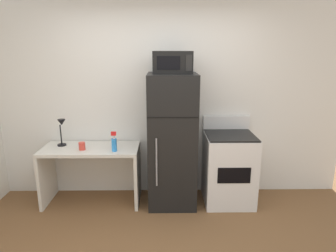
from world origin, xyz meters
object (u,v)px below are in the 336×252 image
object	(u,v)px
spray_bottle	(114,143)
refrigerator	(172,141)
oven_range	(229,168)
desk	(91,164)
coffee_mug	(82,146)
microwave	(173,62)
desk_lamp	(62,128)

from	to	relation	value
spray_bottle	refrigerator	distance (m)	0.72
oven_range	desk	bearing A→B (deg)	179.47
desk	coffee_mug	size ratio (longest dim) A/B	12.88
oven_range	coffee_mug	bearing A→B (deg)	-177.84
refrigerator	microwave	size ratio (longest dim) A/B	3.66
desk_lamp	coffee_mug	xyz separation A→B (m)	(0.29, -0.16, -0.19)
oven_range	microwave	bearing A→B (deg)	-177.80
desk_lamp	refrigerator	distance (m)	1.42
desk	coffee_mug	distance (m)	0.29
spray_bottle	refrigerator	xyz separation A→B (m)	(0.71, 0.12, -0.01)
microwave	oven_range	size ratio (longest dim) A/B	0.42
desk	coffee_mug	bearing A→B (deg)	-132.67
spray_bottle	coffee_mug	distance (m)	0.42
desk	microwave	size ratio (longest dim) A/B	2.66
spray_bottle	microwave	distance (m)	1.20
desk	microwave	xyz separation A→B (m)	(1.04, -0.04, 1.28)
desk_lamp	spray_bottle	world-z (taller)	desk_lamp
desk_lamp	desk	bearing A→B (deg)	-10.97
refrigerator	microwave	bearing A→B (deg)	-89.67
spray_bottle	oven_range	xyz separation A→B (m)	(1.45, 0.13, -0.38)
oven_range	spray_bottle	bearing A→B (deg)	-174.84
coffee_mug	refrigerator	distance (m)	1.13
desk	microwave	bearing A→B (deg)	-2.45
spray_bottle	desk_lamp	bearing A→B (deg)	162.64
refrigerator	microwave	xyz separation A→B (m)	(0.00, -0.02, 0.97)
desk	spray_bottle	distance (m)	0.48
spray_bottle	coffee_mug	world-z (taller)	spray_bottle
desk	oven_range	distance (m)	1.78
desk_lamp	spray_bottle	distance (m)	0.75
desk	spray_bottle	world-z (taller)	spray_bottle
coffee_mug	microwave	size ratio (longest dim) A/B	0.21
coffee_mug	refrigerator	xyz separation A→B (m)	(1.12, 0.06, 0.04)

